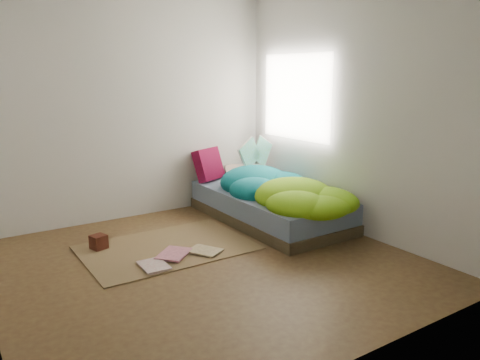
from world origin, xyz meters
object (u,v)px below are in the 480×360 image
Objects in this scene: pillow_magenta at (209,165)px; floor_book_a at (142,268)px; floor_book_b at (161,253)px; bed at (269,206)px; wooden_box at (99,242)px; open_book at (256,144)px.

pillow_magenta is 2.16m from floor_book_a.
bed is at bearing 61.06° from floor_book_b.
wooden_box is at bearing -178.60° from floor_book_b.
wooden_box is 0.44× the size of floor_book_a.
wooden_box is at bearing 174.69° from open_book.
bed is at bearing -4.68° from wooden_box.
open_book reaches higher than bed.
wooden_box is 0.73m from floor_book_a.
floor_book_b is (0.44, -0.48, -0.05)m from wooden_box.
bed is 1.54m from floor_book_b.
bed is 0.81m from open_book.
floor_book_a is (0.16, -0.71, -0.06)m from wooden_box.
open_book is 1.44× the size of floor_book_b.
floor_book_b reaches higher than floor_book_a.
open_book is at bearing 29.53° from floor_book_a.
pillow_magenta reaches higher than floor_book_b.
floor_book_a is (-1.78, -0.55, -0.14)m from bed.
wooden_box is (-2.08, -0.29, -0.75)m from open_book.
pillow_magenta is 1.89m from wooden_box.
floor_book_a is at bearing -77.42° from wooden_box.
floor_book_b is (-1.64, -0.78, -0.80)m from open_book.
open_book reaches higher than floor_book_a.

